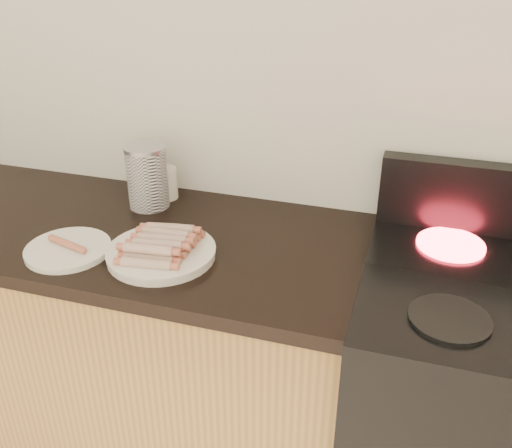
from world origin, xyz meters
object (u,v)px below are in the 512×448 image
(mug, at_px, (165,183))
(main_plate, at_px, (161,254))
(stove, at_px, (488,428))
(side_plate, at_px, (68,250))
(canister, at_px, (147,176))

(mug, bearing_deg, main_plate, -66.71)
(stove, xyz_separation_m, side_plate, (-1.15, -0.15, 0.45))
(mug, bearing_deg, canister, -107.93)
(main_plate, height_order, side_plate, main_plate)
(stove, bearing_deg, main_plate, -173.93)
(stove, distance_m, side_plate, 1.24)
(stove, distance_m, main_plate, 1.01)
(canister, height_order, mug, canister)
(stove, xyz_separation_m, canister, (-1.07, 0.18, 0.54))
(stove, xyz_separation_m, main_plate, (-0.90, -0.10, 0.45))
(stove, xyz_separation_m, mug, (-1.05, 0.24, 0.49))
(stove, relative_size, mug, 9.18)
(main_plate, distance_m, side_plate, 0.26)
(stove, bearing_deg, side_plate, -172.75)
(main_plate, distance_m, canister, 0.33)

